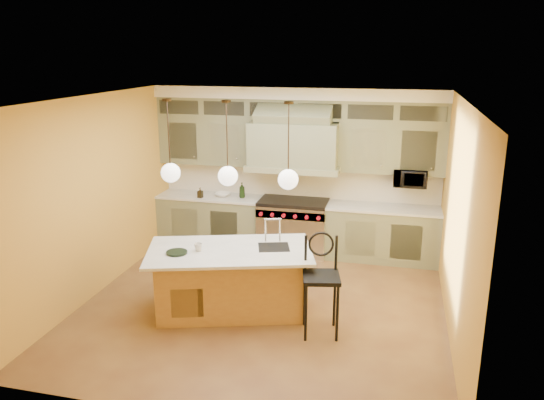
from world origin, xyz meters
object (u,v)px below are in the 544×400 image
(microwave, at_px, (410,178))
(kitchen_island, at_px, (231,279))
(range, at_px, (293,226))
(counter_stool, at_px, (321,278))

(microwave, bearing_deg, kitchen_island, -133.15)
(range, bearing_deg, counter_stool, -71.57)
(kitchen_island, bearing_deg, microwave, 29.68)
(range, bearing_deg, microwave, 3.12)
(counter_stool, height_order, microwave, microwave)
(range, distance_m, microwave, 2.18)
(range, height_order, counter_stool, counter_stool)
(range, xyz_separation_m, microwave, (1.95, 0.11, 0.96))
(counter_stool, relative_size, microwave, 2.40)
(range, distance_m, kitchen_island, 2.43)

